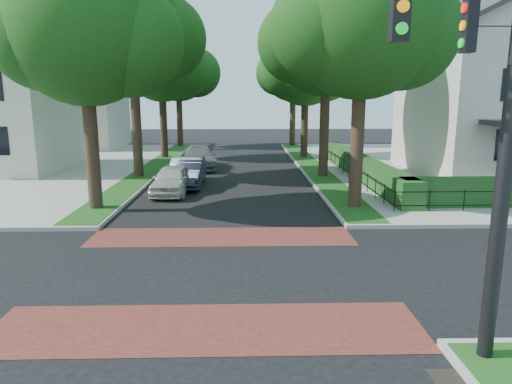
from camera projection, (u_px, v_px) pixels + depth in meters
ground at (216, 271)px, 12.62m from camera, size 120.00×120.00×0.00m
crosswalk_far at (222, 237)px, 15.75m from camera, size 9.00×2.20×0.01m
crosswalk_near at (207, 328)px, 9.48m from camera, size 9.00×2.20×0.01m
storm_drain at (449, 377)px, 7.83m from camera, size 0.65×0.45×0.01m
grass_strip_ne at (311, 165)px, 31.42m from camera, size 1.60×29.80×0.02m
grass_strip_nw at (154, 166)px, 31.16m from camera, size 1.60×29.80×0.02m
tree_right_near at (363, 24)px, 18.30m from camera, size 7.75×6.67×10.66m
tree_right_mid at (328, 40)px, 26.08m from camera, size 8.25×7.09×11.22m
tree_right_far at (307, 69)px, 35.08m from camera, size 7.25×6.23×9.74m
tree_right_back at (294, 71)px, 43.83m from camera, size 7.50×6.45×10.20m
tree_left_near at (88, 32)px, 18.10m from camera, size 7.50×6.45×10.20m
tree_left_mid at (134, 32)px, 25.73m from camera, size 8.00×6.88×11.48m
tree_left_far at (163, 66)px, 34.77m from camera, size 7.00×6.02×9.86m
tree_left_back at (179, 69)px, 43.54m from camera, size 7.75×6.66×10.44m
hedge_main_road at (360, 165)px, 27.34m from camera, size 1.00×18.00×1.20m
fence_main_road at (346, 168)px, 27.35m from camera, size 0.06×18.00×0.90m
house_left_far at (70, 95)px, 42.56m from camera, size 10.00×9.00×10.14m
traffic_signal at (493, 97)px, 7.47m from camera, size 2.17×2.00×8.00m
parked_car_front at (172, 180)px, 22.72m from camera, size 1.85×4.24×1.42m
parked_car_middle at (187, 172)px, 24.65m from camera, size 1.66×4.74×1.56m
parked_car_rear at (199, 157)px, 31.03m from camera, size 2.84×5.41×1.50m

